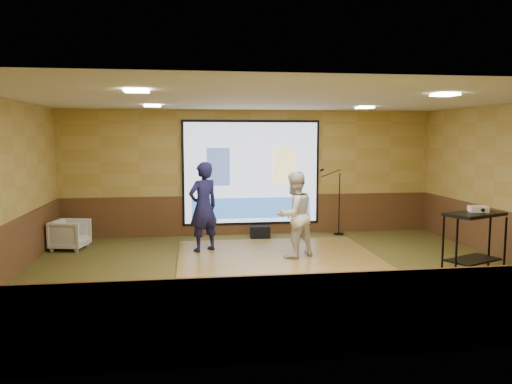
{
  "coord_description": "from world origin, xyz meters",
  "views": [
    {
      "loc": [
        -1.56,
        -8.42,
        2.37
      ],
      "look_at": [
        -0.22,
        1.07,
        1.3
      ],
      "focal_mm": 35.0,
      "sensor_mm": 36.0,
      "label": 1
    }
  ],
  "objects": [
    {
      "name": "mic_stand",
      "position": [
        2.04,
        3.11,
        0.49
      ],
      "size": [
        0.63,
        0.26,
        1.61
      ],
      "rotation": [
        0.0,
        0.0,
        0.38
      ],
      "color": "black",
      "rests_on": "ground"
    },
    {
      "name": "room_shell",
      "position": [
        0.0,
        0.0,
        2.09
      ],
      "size": [
        9.04,
        7.04,
        3.02
      ],
      "color": "tan",
      "rests_on": "ground"
    },
    {
      "name": "player_right",
      "position": [
        0.5,
        0.92,
        0.86
      ],
      "size": [
        1.01,
        0.94,
        1.67
      ],
      "primitive_type": "imported",
      "rotation": [
        0.0,
        0.0,
        3.64
      ],
      "color": "silver",
      "rests_on": "dance_floor"
    },
    {
      "name": "projector",
      "position": [
        3.38,
        -0.61,
        1.14
      ],
      "size": [
        0.35,
        0.32,
        0.1
      ],
      "primitive_type": "cube",
      "rotation": [
        0.0,
        0.0,
        -0.29
      ],
      "color": "white",
      "rests_on": "av_table"
    },
    {
      "name": "player_left",
      "position": [
        -1.22,
        1.68,
        0.94
      ],
      "size": [
        0.8,
        0.72,
        1.83
      ],
      "primitive_type": "imported",
      "rotation": [
        0.0,
        0.0,
        3.68
      ],
      "color": "#151542",
      "rests_on": "dance_floor"
    },
    {
      "name": "wainscot_left",
      "position": [
        -4.48,
        0.0,
        0.47
      ],
      "size": [
        0.04,
        7.0,
        0.95
      ],
      "primitive_type": "cube",
      "color": "#50311A",
      "rests_on": "ground"
    },
    {
      "name": "wainscot_front",
      "position": [
        0.0,
        -3.48,
        0.47
      ],
      "size": [
        9.0,
        0.04,
        0.95
      ],
      "primitive_type": "cube",
      "color": "#50311A",
      "rests_on": "ground"
    },
    {
      "name": "downlight_nw",
      "position": [
        -2.2,
        1.8,
        2.97
      ],
      "size": [
        0.32,
        0.32,
        0.02
      ],
      "primitive_type": "cube",
      "color": "beige",
      "rests_on": "room_shell"
    },
    {
      "name": "downlight_sw",
      "position": [
        -2.2,
        -1.5,
        2.97
      ],
      "size": [
        0.32,
        0.32,
        0.02
      ],
      "primitive_type": "cube",
      "color": "beige",
      "rests_on": "room_shell"
    },
    {
      "name": "wainscot_right",
      "position": [
        4.48,
        0.0,
        0.47
      ],
      "size": [
        0.04,
        7.0,
        0.95
      ],
      "primitive_type": "cube",
      "color": "#50311A",
      "rests_on": "ground"
    },
    {
      "name": "dance_floor",
      "position": [
        0.2,
        1.22,
        0.01
      ],
      "size": [
        3.92,
        3.0,
        0.03
      ],
      "primitive_type": "cube",
      "rotation": [
        0.0,
        0.0,
        -0.01
      ],
      "color": "olive",
      "rests_on": "ground"
    },
    {
      "name": "ground",
      "position": [
        0.0,
        0.0,
        0.0
      ],
      "size": [
        9.0,
        9.0,
        0.0
      ],
      "primitive_type": "plane",
      "color": "#313C1B",
      "rests_on": "ground"
    },
    {
      "name": "duffel_bag",
      "position": [
        0.14,
        2.97,
        0.14
      ],
      "size": [
        0.45,
        0.31,
        0.28
      ],
      "primitive_type": "cube",
      "rotation": [
        0.0,
        0.0,
        -0.02
      ],
      "color": "black",
      "rests_on": "ground"
    },
    {
      "name": "banquet_chair",
      "position": [
        -4.0,
        2.34,
        0.32
      ],
      "size": [
        0.82,
        0.81,
        0.63
      ],
      "primitive_type": "imported",
      "rotation": [
        0.0,
        0.0,
        1.36
      ],
      "color": "gray",
      "rests_on": "ground"
    },
    {
      "name": "wainscot_back",
      "position": [
        0.0,
        3.48,
        0.47
      ],
      "size": [
        9.0,
        0.04,
        0.95
      ],
      "primitive_type": "cube",
      "color": "#50311A",
      "rests_on": "ground"
    },
    {
      "name": "av_table",
      "position": [
        3.28,
        -0.68,
        0.79
      ],
      "size": [
        1.03,
        0.54,
        1.09
      ],
      "rotation": [
        0.0,
        0.0,
        0.41
      ],
      "color": "black",
      "rests_on": "ground"
    },
    {
      "name": "downlight_se",
      "position": [
        2.2,
        -1.5,
        2.97
      ],
      "size": [
        0.32,
        0.32,
        0.02
      ],
      "primitive_type": "cube",
      "color": "beige",
      "rests_on": "room_shell"
    },
    {
      "name": "downlight_ne",
      "position": [
        2.2,
        1.8,
        2.97
      ],
      "size": [
        0.32,
        0.32,
        0.02
      ],
      "primitive_type": "cube",
      "color": "beige",
      "rests_on": "room_shell"
    },
    {
      "name": "projector_screen",
      "position": [
        0.0,
        3.44,
        1.47
      ],
      "size": [
        3.32,
        0.06,
        2.52
      ],
      "color": "black",
      "rests_on": "room_shell"
    }
  ]
}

